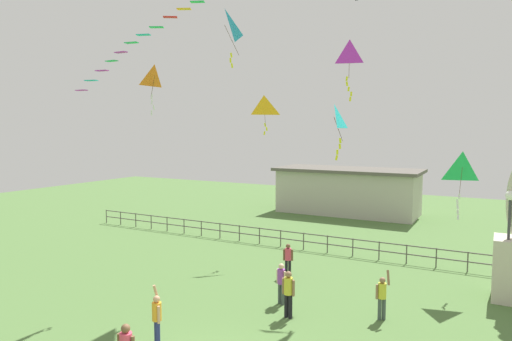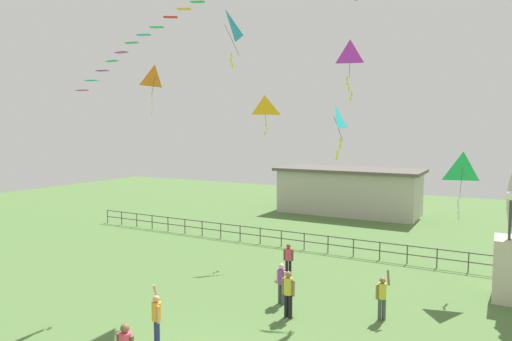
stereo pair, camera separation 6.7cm
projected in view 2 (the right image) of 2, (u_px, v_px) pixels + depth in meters
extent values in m
cylinder|color=#38383D|center=(508.00, 251.00, 17.15)|extent=(0.10, 0.10, 3.98)
sphere|color=white|center=(511.00, 196.00, 16.96)|extent=(0.36, 0.36, 0.36)
sphere|color=brown|center=(125.00, 328.00, 11.39)|extent=(0.23, 0.23, 0.23)
cylinder|color=#3F4C47|center=(384.00, 309.00, 15.68)|extent=(0.13, 0.13, 0.76)
cylinder|color=#3F4C47|center=(380.00, 309.00, 15.68)|extent=(0.13, 0.13, 0.76)
cylinder|color=gold|center=(382.00, 291.00, 15.62)|extent=(0.28, 0.28, 0.54)
sphere|color=#8C6647|center=(382.00, 280.00, 15.59)|extent=(0.21, 0.21, 0.21)
cylinder|color=#8C6647|center=(388.00, 278.00, 15.54)|extent=(0.19, 0.24, 0.52)
cylinder|color=#8C6647|center=(377.00, 292.00, 15.62)|extent=(0.08, 0.08, 0.51)
cylinder|color=navy|center=(156.00, 332.00, 13.88)|extent=(0.14, 0.14, 0.80)
cylinder|color=navy|center=(158.00, 334.00, 13.75)|extent=(0.14, 0.14, 0.80)
cylinder|color=orange|center=(157.00, 311.00, 13.76)|extent=(0.29, 0.29, 0.56)
sphere|color=tan|center=(156.00, 299.00, 13.72)|extent=(0.21, 0.21, 0.21)
cylinder|color=tan|center=(156.00, 293.00, 13.90)|extent=(0.19, 0.23, 0.54)
cylinder|color=tan|center=(158.00, 315.00, 13.59)|extent=(0.09, 0.09, 0.53)
cylinder|color=black|center=(290.00, 269.00, 20.32)|extent=(0.13, 0.13, 0.76)
cylinder|color=black|center=(287.00, 268.00, 20.35)|extent=(0.13, 0.13, 0.76)
cylinder|color=#D83F59|center=(288.00, 254.00, 20.28)|extent=(0.28, 0.28, 0.54)
sphere|color=brown|center=(289.00, 246.00, 20.24)|extent=(0.20, 0.20, 0.20)
cylinder|color=brown|center=(293.00, 255.00, 20.25)|extent=(0.08, 0.08, 0.51)
cylinder|color=brown|center=(284.00, 255.00, 20.31)|extent=(0.08, 0.08, 0.51)
cylinder|color=#3F4C47|center=(283.00, 294.00, 17.05)|extent=(0.14, 0.14, 0.80)
cylinder|color=#3F4C47|center=(280.00, 293.00, 17.17)|extent=(0.14, 0.14, 0.80)
cylinder|color=purple|center=(281.00, 276.00, 17.05)|extent=(0.29, 0.29, 0.56)
sphere|color=beige|center=(281.00, 266.00, 17.02)|extent=(0.21, 0.21, 0.21)
cylinder|color=beige|center=(285.00, 279.00, 16.91)|extent=(0.09, 0.09, 0.53)
cylinder|color=beige|center=(278.00, 276.00, 17.20)|extent=(0.09, 0.09, 0.53)
cylinder|color=black|center=(290.00, 307.00, 15.81)|extent=(0.14, 0.14, 0.85)
cylinder|color=black|center=(286.00, 305.00, 15.90)|extent=(0.14, 0.14, 0.85)
cylinder|color=gold|center=(288.00, 286.00, 15.79)|extent=(0.31, 0.31, 0.60)
sphere|color=#8C6647|center=(288.00, 275.00, 15.76)|extent=(0.23, 0.23, 0.23)
cylinder|color=#8C6647|center=(293.00, 288.00, 15.68)|extent=(0.09, 0.09, 0.57)
cylinder|color=#8C6647|center=(283.00, 286.00, 15.91)|extent=(0.09, 0.09, 0.57)
pyramid|color=yellow|center=(265.00, 106.00, 24.27)|extent=(1.09, 1.05, 1.07)
cylinder|color=#4C381E|center=(265.00, 115.00, 24.14)|extent=(0.26, 0.28, 1.07)
cube|color=yellow|center=(266.00, 125.00, 24.19)|extent=(0.10, 0.05, 0.20)
cube|color=yellow|center=(267.00, 129.00, 24.20)|extent=(0.09, 0.05, 0.20)
cube|color=yellow|center=(265.00, 133.00, 24.22)|extent=(0.10, 0.04, 0.20)
pyramid|color=orange|center=(155.00, 76.00, 18.33)|extent=(0.30, 0.94, 0.88)
cylinder|color=#4C381E|center=(153.00, 87.00, 18.43)|extent=(0.26, 0.03, 0.88)
cube|color=white|center=(152.00, 97.00, 18.47)|extent=(0.10, 0.04, 0.21)
cube|color=white|center=(152.00, 102.00, 18.49)|extent=(0.10, 0.04, 0.21)
cube|color=white|center=(154.00, 107.00, 18.51)|extent=(0.11, 0.03, 0.21)
cube|color=white|center=(152.00, 113.00, 18.53)|extent=(0.09, 0.02, 0.20)
pyramid|color=#19B2B2|center=(334.00, 117.00, 17.33)|extent=(0.44, 1.21, 0.93)
cylinder|color=#4C381E|center=(338.00, 129.00, 17.29)|extent=(0.37, 0.04, 0.94)
cube|color=yellow|center=(340.00, 141.00, 17.33)|extent=(0.09, 0.05, 0.20)
cube|color=yellow|center=(340.00, 146.00, 17.35)|extent=(0.10, 0.02, 0.21)
cube|color=yellow|center=(338.00, 152.00, 17.37)|extent=(0.09, 0.04, 0.20)
cube|color=yellow|center=(337.00, 158.00, 17.39)|extent=(0.12, 0.02, 0.21)
pyramid|color=#198CD1|center=(225.00, 25.00, 19.10)|extent=(1.20, 1.20, 1.25)
cylinder|color=#4C381E|center=(232.00, 40.00, 19.24)|extent=(0.46, 0.46, 1.25)
cube|color=yellow|center=(232.00, 55.00, 19.30)|extent=(0.11, 0.04, 0.21)
cube|color=yellow|center=(231.00, 60.00, 19.32)|extent=(0.08, 0.03, 0.20)
cube|color=yellow|center=(232.00, 66.00, 19.34)|extent=(0.10, 0.05, 0.20)
pyramid|color=#B22DB2|center=(350.00, 54.00, 19.76)|extent=(0.98, 0.78, 1.12)
cylinder|color=#4C381E|center=(350.00, 66.00, 19.54)|extent=(0.17, 0.55, 1.12)
cube|color=yellow|center=(347.00, 79.00, 19.59)|extent=(0.11, 0.04, 0.21)
cube|color=yellow|center=(347.00, 84.00, 19.61)|extent=(0.10, 0.02, 0.21)
cube|color=yellow|center=(349.00, 89.00, 19.63)|extent=(0.11, 0.04, 0.21)
cube|color=yellow|center=(352.00, 94.00, 19.64)|extent=(0.09, 0.02, 0.20)
cube|color=yellow|center=(351.00, 99.00, 19.66)|extent=(0.09, 0.04, 0.20)
pyramid|color=#1EB759|center=(463.00, 167.00, 18.15)|extent=(1.12, 0.71, 1.23)
cylinder|color=#4C381E|center=(461.00, 182.00, 18.43)|extent=(0.13, 0.47, 1.23)
cube|color=white|center=(460.00, 196.00, 18.48)|extent=(0.09, 0.01, 0.20)
cube|color=white|center=(458.00, 202.00, 18.50)|extent=(0.10, 0.02, 0.20)
cube|color=white|center=(458.00, 207.00, 18.52)|extent=(0.12, 0.03, 0.21)
cube|color=white|center=(458.00, 212.00, 18.54)|extent=(0.09, 0.03, 0.20)
cube|color=white|center=(459.00, 217.00, 18.56)|extent=(0.08, 0.04, 0.20)
cube|color=#1EB759|center=(198.00, 2.00, 17.62)|extent=(0.59, 0.43, 0.03)
cube|color=yellow|center=(184.00, 9.00, 17.70)|extent=(0.59, 0.44, 0.03)
cube|color=red|center=(171.00, 17.00, 17.72)|extent=(0.59, 0.50, 0.03)
cube|color=#1EB759|center=(157.00, 27.00, 17.75)|extent=(0.59, 0.46, 0.03)
cube|color=#19B2B2|center=(144.00, 35.00, 17.84)|extent=(0.59, 0.39, 0.03)
cube|color=#1EB759|center=(132.00, 43.00, 18.01)|extent=(0.57, 0.32, 0.03)
cube|color=#B22DB2|center=(121.00, 52.00, 18.26)|extent=(0.54, 0.24, 0.03)
cube|color=#1EB759|center=(112.00, 61.00, 18.56)|extent=(0.55, 0.27, 0.03)
cube|color=#B22DB2|center=(102.00, 71.00, 18.82)|extent=(0.58, 0.33, 0.03)
cube|color=#19B2B2|center=(92.00, 81.00, 19.01)|extent=(0.58, 0.35, 0.03)
cube|color=#B22DB2|center=(82.00, 90.00, 19.25)|extent=(0.54, 0.24, 0.03)
cylinder|color=#4C4742|center=(107.00, 216.00, 32.27)|extent=(0.06, 0.06, 0.95)
cylinder|color=#4C4742|center=(122.00, 218.00, 31.60)|extent=(0.06, 0.06, 0.95)
cylinder|color=#4C4742|center=(137.00, 220.00, 30.92)|extent=(0.06, 0.06, 0.95)
cylinder|color=#4C4742|center=(152.00, 222.00, 30.26)|extent=(0.06, 0.06, 0.95)
cylinder|color=#4C4742|center=(168.00, 224.00, 29.61)|extent=(0.06, 0.06, 0.95)
cylinder|color=#4C4742|center=(185.00, 226.00, 28.94)|extent=(0.06, 0.06, 0.95)
cylinder|color=#4C4742|center=(202.00, 228.00, 28.29)|extent=(0.06, 0.06, 0.95)
cylinder|color=#4C4742|center=(221.00, 231.00, 27.62)|extent=(0.06, 0.06, 0.95)
cylinder|color=#4C4742|center=(240.00, 233.00, 26.96)|extent=(0.06, 0.06, 0.95)
cylinder|color=#4C4742|center=(260.00, 236.00, 26.30)|extent=(0.06, 0.06, 0.95)
cylinder|color=#4C4742|center=(281.00, 238.00, 25.65)|extent=(0.06, 0.06, 0.95)
cylinder|color=#4C4742|center=(304.00, 241.00, 24.97)|extent=(0.06, 0.06, 0.95)
cylinder|color=#4C4742|center=(328.00, 244.00, 24.31)|extent=(0.06, 0.06, 0.95)
cylinder|color=#4C4742|center=(353.00, 247.00, 23.63)|extent=(0.06, 0.06, 0.95)
cylinder|color=#4C4742|center=(380.00, 251.00, 22.98)|extent=(0.06, 0.06, 0.95)
cylinder|color=#4C4742|center=(407.00, 254.00, 22.33)|extent=(0.06, 0.06, 0.95)
cylinder|color=#4C4742|center=(437.00, 258.00, 21.67)|extent=(0.06, 0.06, 0.95)
cylinder|color=#4C4742|center=(469.00, 262.00, 21.00)|extent=(0.06, 0.06, 0.95)
cylinder|color=#4C4742|center=(503.00, 266.00, 20.33)|extent=(0.06, 0.06, 0.95)
cube|color=#4C4742|center=(354.00, 239.00, 23.58)|extent=(36.00, 0.05, 0.05)
cube|color=#4C4742|center=(354.00, 248.00, 23.62)|extent=(36.00, 0.05, 0.05)
cube|color=#B7B2A3|center=(349.00, 192.00, 35.92)|extent=(10.67, 4.30, 3.36)
cube|color=#59544C|center=(349.00, 170.00, 35.77)|extent=(11.27, 4.90, 0.24)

